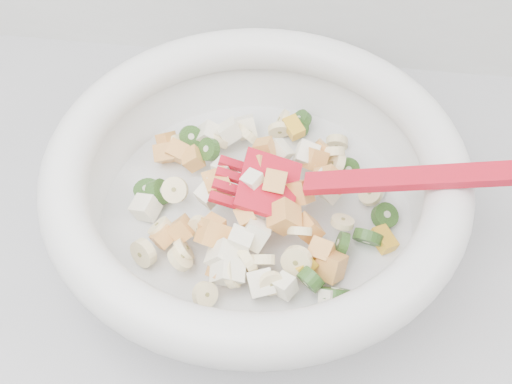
# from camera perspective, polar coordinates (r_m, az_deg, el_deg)

# --- Properties ---
(mixing_bowl) EXTENTS (0.45, 0.39, 0.14)m
(mixing_bowl) POSITION_cam_1_polar(r_m,az_deg,el_deg) (0.60, 0.04, 0.68)
(mixing_bowl) COLOR silver
(mixing_bowl) RESTS_ON counter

